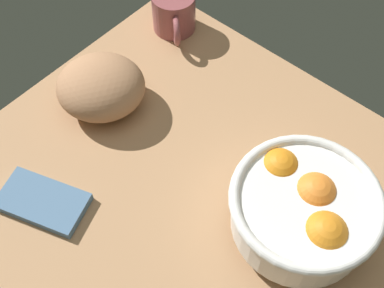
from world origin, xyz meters
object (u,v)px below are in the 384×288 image
(napkin_folded, at_px, (43,202))
(bread_loaf, at_px, (101,87))
(fruit_bowl, at_px, (303,209))
(mug, at_px, (174,13))

(napkin_folded, bearing_deg, bread_loaf, -69.37)
(fruit_bowl, relative_size, bread_loaf, 1.41)
(mug, bearing_deg, fruit_bowl, 154.87)
(fruit_bowl, relative_size, napkin_folded, 1.59)
(fruit_bowl, xyz_separation_m, mug, (0.44, -0.21, -0.03))
(fruit_bowl, xyz_separation_m, bread_loaf, (0.40, 0.02, -0.02))
(bread_loaf, height_order, mug, bread_loaf)
(bread_loaf, height_order, napkin_folded, bread_loaf)
(fruit_bowl, relative_size, mug, 2.02)
(bread_loaf, distance_m, mug, 0.23)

